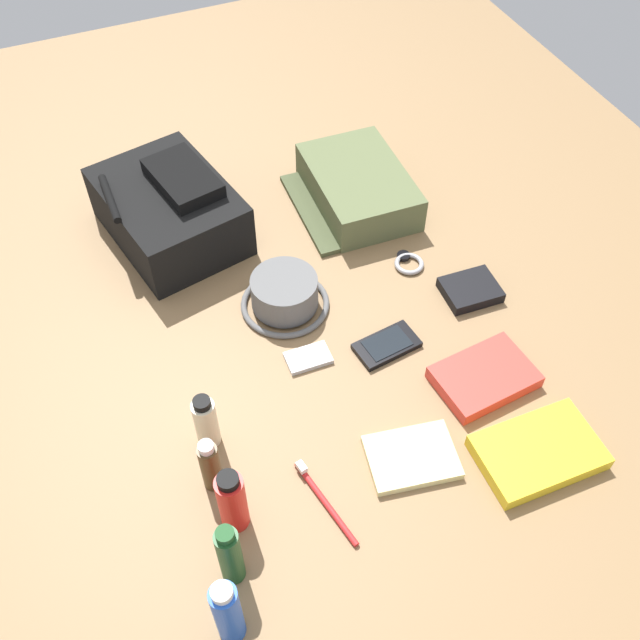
# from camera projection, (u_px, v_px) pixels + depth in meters

# --- Properties ---
(ground_plane) EXTENTS (2.64, 2.02, 0.02)m
(ground_plane) POSITION_uv_depth(u_px,v_px,m) (320.00, 337.00, 1.43)
(ground_plane) COLOR olive
(ground_plane) RESTS_ON ground
(backpack) EXTENTS (0.36, 0.30, 0.16)m
(backpack) POSITION_uv_depth(u_px,v_px,m) (170.00, 210.00, 1.55)
(backpack) COLOR black
(backpack) RESTS_ON ground_plane
(toiletry_pouch) EXTENTS (0.30, 0.25, 0.08)m
(toiletry_pouch) POSITION_uv_depth(u_px,v_px,m) (356.00, 188.00, 1.64)
(toiletry_pouch) COLOR #56603D
(toiletry_pouch) RESTS_ON ground_plane
(bucket_hat) EXTENTS (0.18, 0.18, 0.07)m
(bucket_hat) POSITION_uv_depth(u_px,v_px,m) (285.00, 295.00, 1.44)
(bucket_hat) COLOR #5E5E5E
(bucket_hat) RESTS_ON ground_plane
(deodorant_spray) EXTENTS (0.04, 0.04, 0.16)m
(deodorant_spray) POSITION_uv_depth(u_px,v_px,m) (228.00, 612.00, 1.01)
(deodorant_spray) COLOR blue
(deodorant_spray) RESTS_ON ground_plane
(shampoo_bottle) EXTENTS (0.04, 0.04, 0.15)m
(shampoo_bottle) POSITION_uv_depth(u_px,v_px,m) (230.00, 555.00, 1.07)
(shampoo_bottle) COLOR #19471E
(shampoo_bottle) RESTS_ON ground_plane
(sunscreen_spray) EXTENTS (0.05, 0.05, 0.14)m
(sunscreen_spray) POSITION_uv_depth(u_px,v_px,m) (232.00, 501.00, 1.12)
(sunscreen_spray) COLOR red
(sunscreen_spray) RESTS_ON ground_plane
(cologne_bottle) EXTENTS (0.03, 0.03, 0.12)m
(cologne_bottle) POSITION_uv_depth(u_px,v_px,m) (210.00, 465.00, 1.17)
(cologne_bottle) COLOR #473319
(cologne_bottle) RESTS_ON ground_plane
(lotion_bottle) EXTENTS (0.04, 0.04, 0.12)m
(lotion_bottle) POSITION_uv_depth(u_px,v_px,m) (206.00, 422.00, 1.23)
(lotion_bottle) COLOR beige
(lotion_bottle) RESTS_ON ground_plane
(paperback_novel) EXTENTS (0.14, 0.21, 0.03)m
(paperback_novel) POSITION_uv_depth(u_px,v_px,m) (538.00, 452.00, 1.24)
(paperback_novel) COLOR yellow
(paperback_novel) RESTS_ON ground_plane
(travel_guidebook) EXTENTS (0.14, 0.19, 0.03)m
(travel_guidebook) POSITION_uv_depth(u_px,v_px,m) (484.00, 377.00, 1.34)
(travel_guidebook) COLOR red
(travel_guidebook) RESTS_ON ground_plane
(cell_phone) EXTENTS (0.08, 0.13, 0.01)m
(cell_phone) POSITION_uv_depth(u_px,v_px,m) (387.00, 345.00, 1.40)
(cell_phone) COLOR black
(cell_phone) RESTS_ON ground_plane
(media_player) EXTENTS (0.06, 0.09, 0.01)m
(media_player) POSITION_uv_depth(u_px,v_px,m) (308.00, 358.00, 1.38)
(media_player) COLOR #B7B7BC
(media_player) RESTS_ON ground_plane
(wristwatch) EXTENTS (0.07, 0.06, 0.01)m
(wristwatch) POSITION_uv_depth(u_px,v_px,m) (408.00, 263.00, 1.54)
(wristwatch) COLOR #99999E
(wristwatch) RESTS_ON ground_plane
(toothbrush) EXTENTS (0.17, 0.04, 0.02)m
(toothbrush) POSITION_uv_depth(u_px,v_px,m) (322.00, 498.00, 1.19)
(toothbrush) COLOR red
(toothbrush) RESTS_ON ground_plane
(wallet) EXTENTS (0.10, 0.12, 0.02)m
(wallet) POSITION_uv_depth(u_px,v_px,m) (470.00, 290.00, 1.48)
(wallet) COLOR black
(wallet) RESTS_ON ground_plane
(notepad) EXTENTS (0.14, 0.17, 0.02)m
(notepad) POSITION_uv_depth(u_px,v_px,m) (412.00, 457.00, 1.24)
(notepad) COLOR beige
(notepad) RESTS_ON ground_plane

